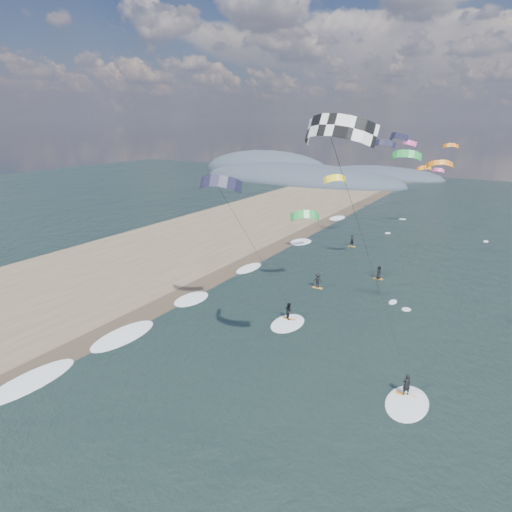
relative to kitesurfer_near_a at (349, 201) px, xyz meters
The scene contains 9 objects.
ground 16.84m from the kitesurfer_near_a, 149.32° to the right, with size 260.00×260.00×0.00m, color black.
sand_strip 35.70m from the kitesurfer_near_a, behind, with size 26.00×240.00×0.00m, color brown.
wet_sand_strip 25.16m from the kitesurfer_near_a, 166.88° to the left, with size 3.00×240.00×0.00m, color #382D23.
coastal_hills 116.60m from the kitesurfer_near_a, 117.54° to the left, with size 80.00×41.00×15.00m.
kitesurfer_near_a is the anchor object (origin of this frame).
kitesurfer_near_b 13.63m from the kitesurfer_near_a, 148.72° to the left, with size 6.95×8.48×14.05m.
far_kitesurfers 29.06m from the kitesurfer_near_a, 109.12° to the left, with size 8.12×17.97×1.73m.
bg_kite_field 50.31m from the kitesurfer_near_a, 98.50° to the left, with size 11.47×70.53×9.49m.
shoreline_surf 25.56m from the kitesurfer_near_a, 153.86° to the left, with size 2.40×79.40×0.11m.
Camera 1 is at (15.90, -15.71, 17.41)m, focal length 30.00 mm.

